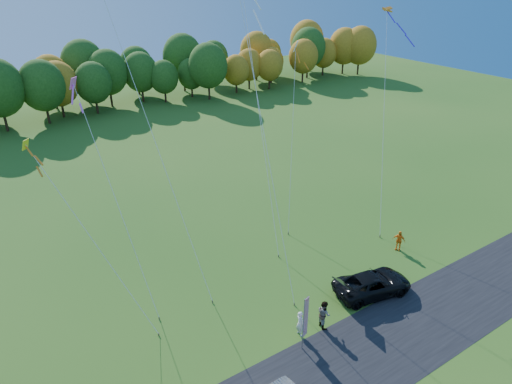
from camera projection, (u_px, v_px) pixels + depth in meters
ground at (307, 323)px, 29.45m from camera, size 160.00×160.00×0.00m
asphalt_strip at (351, 364)px, 26.46m from camera, size 90.00×6.00×0.01m
tree_line at (82, 115)px, 70.61m from camera, size 116.00×12.00×10.00m
black_suv at (372, 284)px, 31.88m from camera, size 5.99×3.67×1.55m
person_tailgate_a at (300, 323)px, 28.19m from camera, size 0.48×0.68×1.79m
person_tailgate_b at (324, 314)px, 28.84m from camera, size 0.94×1.09×1.94m
person_east at (399, 240)px, 36.74m from camera, size 0.84×1.09×1.73m
feather_flag at (305, 317)px, 26.66m from camera, size 0.48×0.21×3.74m
kite_delta_blue at (136, 89)px, 27.99m from camera, size 5.39×11.39×28.79m
kite_parafoil_orange at (254, 77)px, 36.08m from camera, size 5.29×13.10×25.96m
kite_delta_red at (259, 94)px, 28.66m from camera, size 2.85×8.85×22.47m
kite_parafoil_rainbow at (384, 120)px, 39.42m from camera, size 7.77×8.34×17.80m
kite_diamond_yellow at (96, 245)px, 26.66m from camera, size 4.93×5.80×12.54m
kite_diamond_white at (292, 140)px, 38.85m from camera, size 4.81×5.84×15.47m
kite_diamond_pink at (118, 204)px, 28.40m from camera, size 2.13×6.69×15.16m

